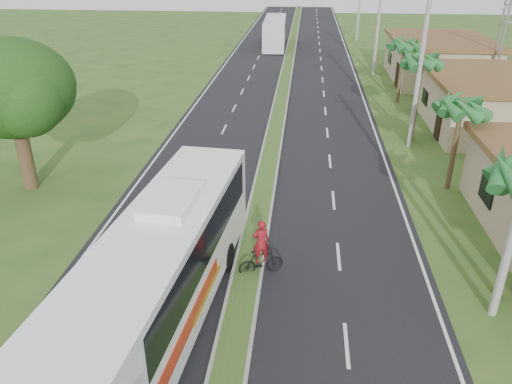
{
  "coord_description": "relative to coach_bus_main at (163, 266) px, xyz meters",
  "views": [
    {
      "loc": [
        1.85,
        -12.07,
        11.13
      ],
      "look_at": [
        -0.02,
        6.89,
        1.8
      ],
      "focal_mm": 35.0,
      "sensor_mm": 36.0,
      "label": 1
    }
  ],
  "objects": [
    {
      "name": "shop_far",
      "position": [
        16.31,
        35.49,
        -0.32
      ],
      "size": [
        8.6,
        11.6,
        3.82
      ],
      "color": "tan",
      "rests_on": "ground"
    },
    {
      "name": "motorcyclist",
      "position": [
        2.81,
        3.01,
        -1.41
      ],
      "size": [
        1.81,
        1.1,
        2.31
      ],
      "rotation": [
        0.0,
        0.0,
        0.37
      ],
      "color": "black",
      "rests_on": "ground"
    },
    {
      "name": "coach_bus_far",
      "position": [
        0.18,
        51.73,
        -0.33
      ],
      "size": [
        2.85,
        11.66,
        3.38
      ],
      "rotation": [
        0.0,
        0.0,
        0.03
      ],
      "color": "silver",
      "rests_on": "ground"
    },
    {
      "name": "shop_mid",
      "position": [
        16.31,
        21.49,
        -0.39
      ],
      "size": [
        7.6,
        10.6,
        3.67
      ],
      "color": "tan",
      "rests_on": "ground"
    },
    {
      "name": "lane_edge_right",
      "position": [
        9.01,
        19.49,
        -2.25
      ],
      "size": [
        0.12,
        160.0,
        0.01
      ],
      "primitive_type": "cube",
      "color": "silver",
      "rests_on": "ground"
    },
    {
      "name": "median_strip",
      "position": [
        2.31,
        19.49,
        -2.14
      ],
      "size": [
        1.2,
        160.0,
        0.18
      ],
      "color": "gray",
      "rests_on": "ground"
    },
    {
      "name": "utility_pole_b",
      "position": [
        10.78,
        17.49,
        4.01
      ],
      "size": [
        3.2,
        0.28,
        12.0
      ],
      "color": "gray",
      "rests_on": "ground"
    },
    {
      "name": "palm_verge_c",
      "position": [
        11.11,
        18.49,
        2.87
      ],
      "size": [
        2.4,
        2.4,
        5.85
      ],
      "color": "#473321",
      "rests_on": "ground"
    },
    {
      "name": "coach_bus_main",
      "position": [
        0.0,
        0.0,
        0.0
      ],
      "size": [
        3.74,
        12.82,
        4.09
      ],
      "rotation": [
        0.0,
        0.0,
        -0.09
      ],
      "color": "white",
      "rests_on": "ground"
    },
    {
      "name": "lane_edge_left",
      "position": [
        -4.39,
        19.49,
        -2.25
      ],
      "size": [
        0.12,
        160.0,
        0.01
      ],
      "primitive_type": "cube",
      "color": "silver",
      "rests_on": "ground"
    },
    {
      "name": "shade_tree",
      "position": [
        -9.8,
        9.51,
        2.78
      ],
      "size": [
        6.3,
        6.0,
        7.54
      ],
      "color": "#473321",
      "rests_on": "ground"
    },
    {
      "name": "utility_pole_c",
      "position": [
        10.81,
        37.49,
        3.43
      ],
      "size": [
        1.6,
        0.28,
        11.0
      ],
      "color": "gray",
      "rests_on": "ground"
    },
    {
      "name": "palm_verge_b",
      "position": [
        11.71,
        11.49,
        2.11
      ],
      "size": [
        2.4,
        2.4,
        5.05
      ],
      "color": "#473321",
      "rests_on": "ground"
    },
    {
      "name": "palm_verge_d",
      "position": [
        11.61,
        27.49,
        2.3
      ],
      "size": [
        2.4,
        2.4,
        5.25
      ],
      "color": "#473321",
      "rests_on": "ground"
    },
    {
      "name": "ground",
      "position": [
        2.31,
        -0.51,
        -2.25
      ],
      "size": [
        180.0,
        180.0,
        0.0
      ],
      "primitive_type": "plane",
      "color": "#2B531E",
      "rests_on": "ground"
    },
    {
      "name": "road_asphalt",
      "position": [
        2.31,
        19.49,
        -2.24
      ],
      "size": [
        14.0,
        160.0,
        0.02
      ],
      "primitive_type": "cube",
      "color": "black",
      "rests_on": "ground"
    }
  ]
}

